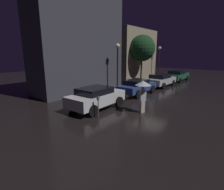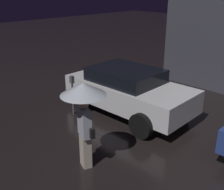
{
  "view_description": "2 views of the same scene",
  "coord_description": "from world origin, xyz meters",
  "px_view_note": "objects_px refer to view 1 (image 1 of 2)",
  "views": [
    {
      "loc": [
        -13.2,
        -6.52,
        3.57
      ],
      "look_at": [
        -5.07,
        0.1,
        1.06
      ],
      "focal_mm": 28.0,
      "sensor_mm": 36.0,
      "label": 1
    },
    {
      "loc": [
        0.12,
        -4.82,
        3.82
      ],
      "look_at": [
        -4.57,
        -0.16,
        1.21
      ],
      "focal_mm": 45.0,
      "sensor_mm": 36.0,
      "label": 2
    }
  ],
  "objects_px": {
    "pedestrian_with_umbrella": "(143,88)",
    "street_lamp_far": "(159,57)",
    "parking_meter": "(98,105)",
    "parked_car_green": "(177,75)",
    "street_lamp_near": "(118,57)",
    "parked_car_silver": "(161,80)",
    "parked_car_white": "(96,97)",
    "parked_car_blue": "(137,86)"
  },
  "relations": [
    {
      "from": "pedestrian_with_umbrella",
      "to": "parking_meter",
      "type": "height_order",
      "value": "pedestrian_with_umbrella"
    },
    {
      "from": "street_lamp_near",
      "to": "parked_car_blue",
      "type": "bearing_deg",
      "value": -99.6
    },
    {
      "from": "pedestrian_with_umbrella",
      "to": "street_lamp_far",
      "type": "xyz_separation_m",
      "value": [
        14.15,
        5.48,
        1.51
      ]
    },
    {
      "from": "street_lamp_near",
      "to": "pedestrian_with_umbrella",
      "type": "bearing_deg",
      "value": -129.95
    },
    {
      "from": "parked_car_silver",
      "to": "parked_car_green",
      "type": "relative_size",
      "value": 0.92
    },
    {
      "from": "pedestrian_with_umbrella",
      "to": "parked_car_silver",
      "type": "bearing_deg",
      "value": -141.98
    },
    {
      "from": "parked_car_green",
      "to": "street_lamp_near",
      "type": "height_order",
      "value": "street_lamp_near"
    },
    {
      "from": "parked_car_white",
      "to": "parked_car_blue",
      "type": "height_order",
      "value": "parked_car_white"
    },
    {
      "from": "parked_car_green",
      "to": "street_lamp_far",
      "type": "distance_m",
      "value": 3.53
    },
    {
      "from": "parked_car_white",
      "to": "parked_car_silver",
      "type": "distance_m",
      "value": 10.27
    },
    {
      "from": "street_lamp_near",
      "to": "parked_car_silver",
      "type": "bearing_deg",
      "value": -28.58
    },
    {
      "from": "street_lamp_near",
      "to": "street_lamp_far",
      "type": "distance_m",
      "value": 9.67
    },
    {
      "from": "parked_car_green",
      "to": "parked_car_silver",
      "type": "bearing_deg",
      "value": 179.65
    },
    {
      "from": "street_lamp_far",
      "to": "parked_car_blue",
      "type": "bearing_deg",
      "value": -165.26
    },
    {
      "from": "pedestrian_with_umbrella",
      "to": "parking_meter",
      "type": "distance_m",
      "value": 2.88
    },
    {
      "from": "parked_car_white",
      "to": "parking_meter",
      "type": "distance_m",
      "value": 1.73
    },
    {
      "from": "pedestrian_with_umbrella",
      "to": "parking_meter",
      "type": "relative_size",
      "value": 1.57
    },
    {
      "from": "street_lamp_far",
      "to": "parked_car_silver",
      "type": "bearing_deg",
      "value": -152.79
    },
    {
      "from": "parked_car_white",
      "to": "parked_car_blue",
      "type": "distance_m",
      "value": 5.27
    },
    {
      "from": "parked_car_white",
      "to": "parked_car_silver",
      "type": "height_order",
      "value": "parked_car_white"
    },
    {
      "from": "parked_car_green",
      "to": "parking_meter",
      "type": "relative_size",
      "value": 3.68
    },
    {
      "from": "pedestrian_with_umbrella",
      "to": "street_lamp_near",
      "type": "bearing_deg",
      "value": -109.48
    },
    {
      "from": "parked_car_white",
      "to": "pedestrian_with_umbrella",
      "type": "height_order",
      "value": "pedestrian_with_umbrella"
    },
    {
      "from": "parked_car_green",
      "to": "pedestrian_with_umbrella",
      "type": "distance_m",
      "value": 14.45
    },
    {
      "from": "parked_car_green",
      "to": "street_lamp_far",
      "type": "bearing_deg",
      "value": 90.25
    },
    {
      "from": "street_lamp_near",
      "to": "parked_car_white",
      "type": "bearing_deg",
      "value": -155.37
    },
    {
      "from": "street_lamp_far",
      "to": "parked_car_green",
      "type": "bearing_deg",
      "value": -89.94
    },
    {
      "from": "pedestrian_with_umbrella",
      "to": "street_lamp_near",
      "type": "relative_size",
      "value": 0.44
    },
    {
      "from": "parked_car_green",
      "to": "street_lamp_near",
      "type": "relative_size",
      "value": 1.04
    },
    {
      "from": "parked_car_blue",
      "to": "pedestrian_with_umbrella",
      "type": "distance_m",
      "value": 5.01
    },
    {
      "from": "parked_car_green",
      "to": "street_lamp_near",
      "type": "xyz_separation_m",
      "value": [
        -9.67,
        2.54,
        2.47
      ]
    },
    {
      "from": "parked_car_white",
      "to": "parked_car_silver",
      "type": "bearing_deg",
      "value": -1.0
    },
    {
      "from": "parked_car_white",
      "to": "street_lamp_near",
      "type": "xyz_separation_m",
      "value": [
        5.69,
        2.61,
        2.43
      ]
    },
    {
      "from": "parked_car_silver",
      "to": "parking_meter",
      "type": "xyz_separation_m",
      "value": [
        -11.42,
        -1.4,
        0.05
      ]
    },
    {
      "from": "pedestrian_with_umbrella",
      "to": "street_lamp_far",
      "type": "distance_m",
      "value": 15.25
    },
    {
      "from": "pedestrian_with_umbrella",
      "to": "street_lamp_far",
      "type": "bearing_deg",
      "value": -138.35
    },
    {
      "from": "parked_car_blue",
      "to": "parked_car_silver",
      "type": "relative_size",
      "value": 0.96
    },
    {
      "from": "parked_car_silver",
      "to": "parked_car_green",
      "type": "height_order",
      "value": "parked_car_green"
    },
    {
      "from": "street_lamp_far",
      "to": "pedestrian_with_umbrella",
      "type": "bearing_deg",
      "value": -158.82
    },
    {
      "from": "parked_car_silver",
      "to": "pedestrian_with_umbrella",
      "type": "height_order",
      "value": "pedestrian_with_umbrella"
    },
    {
      "from": "street_lamp_near",
      "to": "street_lamp_far",
      "type": "bearing_deg",
      "value": 0.76
    },
    {
      "from": "parking_meter",
      "to": "street_lamp_far",
      "type": "relative_size",
      "value": 0.28
    }
  ]
}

